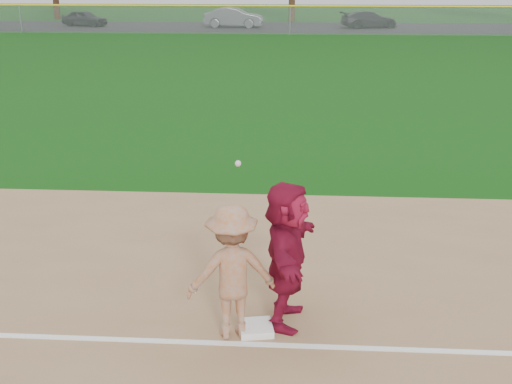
# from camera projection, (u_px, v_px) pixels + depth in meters

# --- Properties ---
(ground) EXTENTS (160.00, 160.00, 0.00)m
(ground) POSITION_uv_depth(u_px,v_px,m) (249.00, 314.00, 9.03)
(ground) COLOR #0E420C
(ground) RESTS_ON ground
(foul_line) EXTENTS (60.00, 0.10, 0.01)m
(foul_line) POSITION_uv_depth(u_px,v_px,m) (245.00, 344.00, 8.27)
(foul_line) COLOR white
(foul_line) RESTS_ON infield_dirt
(parking_asphalt) EXTENTS (120.00, 10.00, 0.01)m
(parking_asphalt) POSITION_uv_depth(u_px,v_px,m) (291.00, 27.00, 52.34)
(parking_asphalt) COLOR black
(parking_asphalt) RESTS_ON ground
(first_base) EXTENTS (0.51, 0.51, 0.10)m
(first_base) POSITION_uv_depth(u_px,v_px,m) (256.00, 328.00, 8.55)
(first_base) COLOR white
(first_base) RESTS_ON infield_dirt
(base_runner) EXTENTS (0.79, 1.92, 2.02)m
(base_runner) POSITION_uv_depth(u_px,v_px,m) (287.00, 254.00, 8.49)
(base_runner) COLOR maroon
(base_runner) RESTS_ON infield_dirt
(car_left) EXTENTS (4.05, 2.53, 1.29)m
(car_left) POSITION_uv_depth(u_px,v_px,m) (84.00, 18.00, 52.86)
(car_left) COLOR black
(car_left) RESTS_ON parking_asphalt
(car_mid) EXTENTS (4.86, 2.05, 1.56)m
(car_mid) POSITION_uv_depth(u_px,v_px,m) (234.00, 17.00, 51.83)
(car_mid) COLOR #575A5F
(car_mid) RESTS_ON parking_asphalt
(car_right) EXTENTS (4.86, 2.99, 1.31)m
(car_right) POSITION_uv_depth(u_px,v_px,m) (369.00, 20.00, 51.40)
(car_right) COLOR black
(car_right) RESTS_ON parking_asphalt
(first_base_play) EXTENTS (1.31, 0.97, 2.34)m
(first_base_play) POSITION_uv_depth(u_px,v_px,m) (232.00, 272.00, 8.21)
(first_base_play) COLOR gray
(first_base_play) RESTS_ON infield_dirt
(outfield_fence) EXTENTS (110.00, 0.12, 110.00)m
(outfield_fence) POSITION_uv_depth(u_px,v_px,m) (290.00, 7.00, 46.05)
(outfield_fence) COLOR #999EA0
(outfield_fence) RESTS_ON ground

